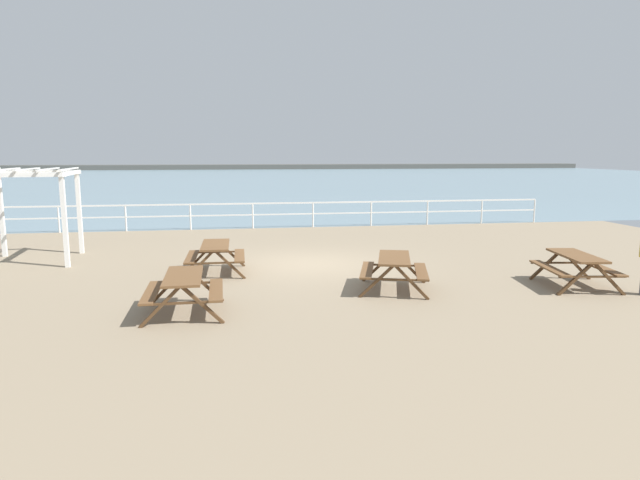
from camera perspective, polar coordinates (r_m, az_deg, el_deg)
The scene contains 9 objects.
ground_plane at distance 15.63m, azimuth -1.20°, elevation -2.87°, with size 30.00×24.00×0.20m, color gray.
sea_band at distance 68.00m, azimuth -7.42°, elevation 6.34°, with size 142.00×90.00×0.01m, color gray.
distant_shoreline at distance 110.96m, azimuth -8.14°, elevation 7.35°, with size 142.00×6.00×1.80m, color #4C4C47.
seaward_railing at distance 23.12m, azimuth -3.88°, elevation 3.17°, with size 23.07×0.07×1.08m.
picnic_table_near_left at distance 14.20m, azimuth 25.20°, elevation -2.14°, with size 1.77×2.00×0.80m.
picnic_table_near_right at distance 11.06m, azimuth -14.05°, elevation -4.52°, with size 1.57×1.83×0.80m.
picnic_table_mid_centre at distance 14.60m, azimuth -10.86°, elevation -1.15°, with size 1.56×1.82×0.80m.
picnic_table_far_left at distance 12.69m, azimuth 7.75°, elevation -2.60°, with size 1.95×2.15×0.80m.
lattice_pergola at distance 17.77m, azimuth -28.09°, elevation 4.34°, with size 2.62×2.74×2.70m.
Camera 1 is at (-2.11, -15.15, 3.13)m, focal length 30.62 mm.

